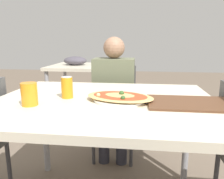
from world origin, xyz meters
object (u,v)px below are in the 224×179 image
Objects in this scene: pizza_main at (120,97)px; soda_can at (67,87)px; chair_far_seated at (115,105)px; drink_glass at (29,94)px; dining_table at (104,111)px; person_seated at (114,90)px.

soda_can is at bearing 174.95° from pizza_main.
chair_far_seated is at bearing 97.90° from pizza_main.
chair_far_seated is 6.96× the size of soda_can.
pizza_main is 3.63× the size of drink_glass.
chair_far_seated reaches higher than dining_table.
person_seated is (-0.00, -0.11, 0.17)m from chair_far_seated.
dining_table is at bearing 92.11° from person_seated.
pizza_main is at bearing 17.61° from drink_glass.
pizza_main is (0.09, -0.02, 0.09)m from dining_table.
person_seated reaches higher than pizza_main.
person_seated is 2.65× the size of pizza_main.
dining_table is 1.11× the size of person_seated.
soda_can is (-0.19, -0.71, 0.17)m from person_seated.
chair_far_seated is 7.34× the size of drink_glass.
dining_table is at bearing 167.75° from pizza_main.
pizza_main is 0.48m from drink_glass.
drink_glass is (-0.14, -0.17, -0.00)m from soda_can.
pizza_main is 0.31m from soda_can.
chair_far_seated is 0.21m from person_seated.
dining_table is at bearing 91.82° from chair_far_seated.
drink_glass is (-0.34, -0.99, 0.34)m from chair_far_seated.
drink_glass is (-0.45, -0.14, 0.04)m from pizza_main.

